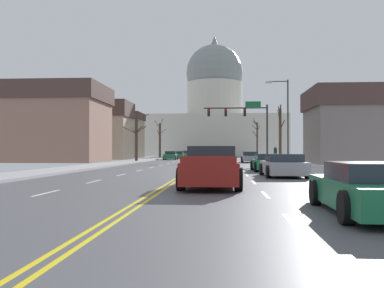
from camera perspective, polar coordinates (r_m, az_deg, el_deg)
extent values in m
cube|color=#4D4D53|center=(37.87, 0.77, -2.95)|extent=(14.00, 180.00, 0.06)
cube|color=yellow|center=(37.87, 0.58, -2.90)|extent=(0.10, 176.40, 0.00)
cube|color=yellow|center=(37.86, 0.95, -2.90)|extent=(0.10, 176.40, 0.00)
cube|color=silver|center=(8.69, 12.91, -9.94)|extent=(0.12, 2.20, 0.00)
cube|color=silver|center=(13.81, 9.58, -6.54)|extent=(0.12, 2.20, 0.00)
cube|color=silver|center=(18.97, 8.07, -4.98)|extent=(0.12, 2.20, 0.00)
cube|color=silver|center=(24.15, 7.21, -4.08)|extent=(0.12, 2.20, 0.00)
cube|color=silver|center=(29.34, 6.65, -3.50)|extent=(0.12, 2.20, 0.00)
cube|color=silver|center=(34.53, 6.26, -3.09)|extent=(0.12, 2.20, 0.00)
cube|color=silver|center=(39.72, 5.98, -2.79)|extent=(0.12, 2.20, 0.00)
cube|color=silver|center=(44.92, 5.76, -2.56)|extent=(0.12, 2.20, 0.00)
cube|color=silver|center=(50.11, 5.58, -2.38)|extent=(0.12, 2.20, 0.00)
cube|color=silver|center=(55.31, 5.44, -2.23)|extent=(0.12, 2.20, 0.00)
cube|color=silver|center=(60.51, 5.33, -2.11)|extent=(0.12, 2.20, 0.00)
cube|color=silver|center=(65.70, 5.23, -2.01)|extent=(0.12, 2.20, 0.00)
cube|color=silver|center=(70.90, 5.14, -1.92)|extent=(0.12, 2.20, 0.00)
cube|color=silver|center=(76.10, 5.07, -1.84)|extent=(0.12, 2.20, 0.00)
cube|color=silver|center=(81.30, 5.01, -1.77)|extent=(0.12, 2.20, 0.00)
cube|color=silver|center=(86.50, 4.95, -1.72)|extent=(0.12, 2.20, 0.00)
cube|color=silver|center=(91.70, 4.90, -1.66)|extent=(0.12, 2.20, 0.00)
cube|color=silver|center=(96.90, 4.86, -1.62)|extent=(0.12, 2.20, 0.00)
cube|color=silver|center=(102.09, 4.82, -1.58)|extent=(0.12, 2.20, 0.00)
cube|color=silver|center=(14.88, -18.53, -6.10)|extent=(0.12, 2.20, 0.00)
cube|color=silver|center=(19.76, -12.70, -4.80)|extent=(0.12, 2.20, 0.00)
cube|color=silver|center=(24.78, -9.22, -3.99)|extent=(0.12, 2.20, 0.00)
cube|color=silver|center=(29.86, -6.92, -3.45)|extent=(0.12, 2.20, 0.00)
cube|color=silver|center=(34.97, -5.29, -3.07)|extent=(0.12, 2.20, 0.00)
cube|color=silver|center=(40.11, -4.08, -2.78)|extent=(0.12, 2.20, 0.00)
cube|color=silver|center=(45.26, -3.14, -2.55)|extent=(0.12, 2.20, 0.00)
cube|color=silver|center=(50.42, -2.40, -2.37)|extent=(0.12, 2.20, 0.00)
cube|color=silver|center=(55.59, -1.80, -2.23)|extent=(0.12, 2.20, 0.00)
cube|color=silver|center=(60.76, -1.29, -2.11)|extent=(0.12, 2.20, 0.00)
cube|color=silver|center=(65.94, -0.87, -2.00)|extent=(0.12, 2.20, 0.00)
cube|color=silver|center=(71.12, -0.51, -1.92)|extent=(0.12, 2.20, 0.00)
cube|color=silver|center=(76.30, -0.20, -1.84)|extent=(0.12, 2.20, 0.00)
cube|color=silver|center=(81.49, 0.08, -1.78)|extent=(0.12, 2.20, 0.00)
cube|color=silver|center=(86.67, 0.32, -1.72)|extent=(0.12, 2.20, 0.00)
cube|color=silver|center=(91.86, 0.53, -1.67)|extent=(0.12, 2.20, 0.00)
cube|color=silver|center=(97.05, 0.72, -1.62)|extent=(0.12, 2.20, 0.00)
cube|color=silver|center=(102.24, 0.89, -1.58)|extent=(0.12, 2.20, 0.00)
cube|color=#9B9B9B|center=(38.32, 13.57, -2.75)|extent=(3.00, 180.00, 0.14)
cube|color=#9B9B9B|center=(39.28, -11.72, -2.71)|extent=(3.00, 180.00, 0.14)
cylinder|color=#28282D|center=(54.18, 9.81, 1.51)|extent=(0.22, 0.22, 6.85)
cylinder|color=#28282D|center=(54.14, 5.68, 4.71)|extent=(7.80, 0.16, 0.16)
cube|color=black|center=(54.14, 6.92, 4.12)|extent=(0.32, 0.28, 0.92)
sphere|color=red|center=(54.00, 6.93, 4.43)|extent=(0.22, 0.22, 0.22)
sphere|color=#332B05|center=(53.98, 6.93, 4.13)|extent=(0.22, 0.22, 0.22)
sphere|color=black|center=(53.95, 6.93, 3.84)|extent=(0.22, 0.22, 0.22)
cube|color=black|center=(54.07, 4.44, 4.12)|extent=(0.32, 0.28, 0.92)
sphere|color=red|center=(53.94, 4.44, 4.43)|extent=(0.22, 0.22, 0.22)
sphere|color=#332B05|center=(53.91, 4.44, 4.14)|extent=(0.22, 0.22, 0.22)
sphere|color=black|center=(53.89, 4.44, 3.84)|extent=(0.22, 0.22, 0.22)
cube|color=black|center=(54.10, 2.20, 4.12)|extent=(0.32, 0.28, 0.92)
sphere|color=red|center=(53.96, 2.20, 4.43)|extent=(0.22, 0.22, 0.22)
sphere|color=#332B05|center=(53.94, 2.20, 4.13)|extent=(0.22, 0.22, 0.22)
sphere|color=black|center=(53.92, 2.20, 3.84)|extent=(0.22, 0.22, 0.22)
cube|color=#146033|center=(54.31, 7.99, 5.18)|extent=(1.90, 0.06, 0.70)
cylinder|color=#333338|center=(41.37, 12.44, 2.89)|extent=(0.14, 0.14, 7.79)
cylinder|color=#333338|center=(41.66, 11.22, 8.04)|extent=(1.76, 0.09, 0.09)
cube|color=#B2B2AD|center=(41.55, 10.01, 7.97)|extent=(0.56, 0.24, 0.16)
cube|color=beige|center=(112.60, 2.96, 1.06)|extent=(35.70, 20.04, 10.07)
cylinder|color=beige|center=(113.30, 2.96, 5.82)|extent=(14.22, 14.22, 8.76)
sphere|color=gray|center=(114.31, 2.96, 9.28)|extent=(14.62, 14.62, 14.62)
cone|color=gray|center=(116.10, 2.96, 13.41)|extent=(1.80, 1.80, 2.40)
cube|color=#9EA3A8|center=(49.73, 7.63, -1.87)|extent=(1.87, 4.33, 0.59)
cube|color=#232D38|center=(49.54, 7.64, -1.27)|extent=(1.63, 1.98, 0.45)
cylinder|color=black|center=(51.03, 6.53, -2.00)|extent=(0.23, 0.64, 0.64)
cylinder|color=black|center=(51.12, 8.57, -1.99)|extent=(0.23, 0.64, 0.64)
cylinder|color=black|center=(48.36, 6.63, -2.06)|extent=(0.23, 0.64, 0.64)
cylinder|color=black|center=(48.46, 8.78, -2.05)|extent=(0.23, 0.64, 0.64)
cube|color=silver|center=(43.98, 3.89, -1.97)|extent=(1.94, 4.32, 0.65)
cube|color=#232D38|center=(43.56, 3.90, -1.26)|extent=(1.65, 2.08, 0.44)
cylinder|color=black|center=(45.29, 2.70, -2.15)|extent=(0.24, 0.65, 0.64)
cylinder|color=black|center=(45.34, 4.98, -2.15)|extent=(0.24, 0.65, 0.64)
cylinder|color=black|center=(42.65, 2.73, -2.23)|extent=(0.24, 0.65, 0.64)
cylinder|color=black|center=(42.70, 5.15, -2.23)|extent=(0.24, 0.65, 0.64)
cube|color=black|center=(36.69, 3.46, -2.20)|extent=(1.97, 4.65, 0.66)
cube|color=#232D38|center=(36.45, 3.44, -1.37)|extent=(1.66, 2.13, 0.40)
cylinder|color=black|center=(38.17, 2.22, -2.40)|extent=(0.25, 0.65, 0.64)
cylinder|color=black|center=(38.08, 4.91, -2.40)|extent=(0.25, 0.65, 0.64)
cylinder|color=black|center=(35.34, 1.89, -2.53)|extent=(0.25, 0.65, 0.64)
cylinder|color=black|center=(35.25, 4.80, -2.53)|extent=(0.25, 0.65, 0.64)
cube|color=#1E7247|center=(29.39, 9.91, -2.61)|extent=(1.95, 4.43, 0.59)
cube|color=#232D38|center=(28.96, 10.01, -1.67)|extent=(1.68, 2.05, 0.40)
cylinder|color=black|center=(30.65, 7.87, -2.79)|extent=(0.23, 0.64, 0.64)
cylinder|color=black|center=(30.87, 11.31, -2.77)|extent=(0.23, 0.64, 0.64)
cylinder|color=black|center=(27.94, 8.36, -2.98)|extent=(0.23, 0.64, 0.64)
cylinder|color=black|center=(28.18, 12.12, -2.95)|extent=(0.23, 0.64, 0.64)
cube|color=#9EA3A8|center=(23.30, 11.83, -3.03)|extent=(2.03, 4.56, 0.62)
cube|color=#232D38|center=(22.96, 11.97, -1.78)|extent=(1.73, 2.16, 0.40)
cylinder|color=black|center=(24.56, 9.11, -3.28)|extent=(0.24, 0.65, 0.64)
cylinder|color=black|center=(24.85, 13.46, -3.24)|extent=(0.24, 0.65, 0.64)
cylinder|color=black|center=(21.79, 9.98, -3.60)|extent=(0.24, 0.65, 0.64)
cylinder|color=black|center=(22.12, 14.86, -3.54)|extent=(0.24, 0.65, 0.64)
cube|color=maroon|center=(16.41, 2.54, -3.57)|extent=(1.99, 5.40, 0.75)
cube|color=#1E2833|center=(17.14, 2.62, -1.25)|extent=(1.81, 1.85, 0.57)
cube|color=maroon|center=(13.76, 2.15, -2.09)|extent=(1.79, 0.12, 0.22)
cylinder|color=black|center=(18.09, -0.37, -3.93)|extent=(0.29, 0.80, 0.80)
cylinder|color=black|center=(18.03, 5.82, -3.94)|extent=(0.29, 0.80, 0.80)
cylinder|color=black|center=(14.88, -1.45, -4.60)|extent=(0.29, 0.80, 0.80)
cylinder|color=black|center=(14.80, 6.09, -4.62)|extent=(0.29, 0.80, 0.80)
cube|color=#1E7247|center=(10.28, 22.62, -5.98)|extent=(1.96, 4.71, 0.57)
cube|color=#232D38|center=(10.15, 22.79, -3.33)|extent=(1.70, 2.24, 0.39)
cylinder|color=black|center=(11.46, 15.85, -6.11)|extent=(0.23, 0.64, 0.64)
cylinder|color=black|center=(8.65, 19.53, -7.84)|extent=(0.23, 0.64, 0.64)
cube|color=#1E7247|center=(63.13, -2.82, -1.62)|extent=(1.74, 4.26, 0.64)
cube|color=#232D38|center=(63.35, -2.79, -1.13)|extent=(1.52, 1.88, 0.43)
cylinder|color=black|center=(61.73, -2.17, -1.79)|extent=(0.23, 0.64, 0.64)
cylinder|color=black|center=(61.93, -3.73, -1.79)|extent=(0.23, 0.64, 0.64)
cylinder|color=black|center=(64.35, -1.93, -1.75)|extent=(0.23, 0.64, 0.64)
cylinder|color=black|center=(64.54, -3.44, -1.75)|extent=(0.23, 0.64, 0.64)
cube|color=#1E7247|center=(72.54, -1.86, -1.55)|extent=(2.01, 4.69, 0.56)
cube|color=#232D38|center=(72.98, -1.81, -1.14)|extent=(1.72, 2.16, 0.48)
cylinder|color=black|center=(70.99, -1.25, -1.66)|extent=(0.24, 0.65, 0.64)
cylinder|color=black|center=(71.24, -2.76, -1.66)|extent=(0.24, 0.65, 0.64)
cylinder|color=black|center=(73.86, -0.98, -1.63)|extent=(0.24, 0.65, 0.64)
cylinder|color=black|center=(74.09, -2.44, -1.63)|extent=(0.24, 0.65, 0.64)
cube|color=#6B6056|center=(85.34, -0.74, -1.40)|extent=(1.88, 4.21, 0.68)
cube|color=#232D38|center=(85.43, -0.74, -1.03)|extent=(1.65, 2.10, 0.42)
cylinder|color=black|center=(83.96, -0.19, -1.53)|extent=(0.22, 0.64, 0.64)
cylinder|color=black|center=(84.13, -1.46, -1.53)|extent=(0.22, 0.64, 0.64)
cylinder|color=black|center=(86.56, -0.05, -1.51)|extent=(0.22, 0.64, 0.64)
cylinder|color=black|center=(86.72, -1.28, -1.51)|extent=(0.22, 0.64, 0.64)
cube|color=navy|center=(95.87, -0.32, -1.36)|extent=(1.71, 4.58, 0.58)
cube|color=#232D38|center=(96.22, -0.30, -1.06)|extent=(1.50, 2.18, 0.44)
cylinder|color=black|center=(94.39, 0.14, -1.45)|extent=(0.22, 0.64, 0.64)
cylinder|color=black|center=(94.52, -0.90, -1.45)|extent=(0.22, 0.64, 0.64)
cylinder|color=black|center=(97.22, 0.25, -1.43)|extent=(0.22, 0.64, 0.64)
cylinder|color=black|center=(97.35, -0.75, -1.43)|extent=(0.22, 0.64, 0.64)
cube|color=tan|center=(81.86, -10.30, 0.69)|extent=(10.40, 7.96, 6.99)
cube|color=#47332D|center=(82.07, -10.29, 3.57)|extent=(10.82, 8.28, 1.28)
cube|color=tan|center=(66.63, -12.94, 0.70)|extent=(11.06, 7.07, 6.21)
cube|color=#47332D|center=(66.88, -12.93, 4.39)|extent=(11.51, 7.35, 2.39)
cube|color=#8C6656|center=(54.04, -18.17, 1.49)|extent=(12.60, 9.54, 7.02)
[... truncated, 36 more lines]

